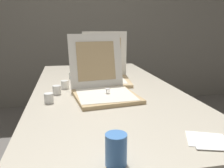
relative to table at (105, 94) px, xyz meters
The scene contains 10 objects.
wall_back 2.02m from the table, 90.00° to the left, with size 10.00×0.10×2.60m, color gray.
table is the anchor object (origin of this frame).
pizza_box_front 0.23m from the table, 102.32° to the right, with size 0.41×0.48×0.37m.
pizza_box_middle 0.20m from the table, 78.28° to the left, with size 0.39×0.40×0.38m.
cup_white_near_center 0.35m from the table, 162.01° to the right, with size 0.05×0.05×0.06m, color white.
cup_white_mid 0.29m from the table, behind, with size 0.05×0.05×0.06m, color white.
cup_white_near_left 0.46m from the table, 143.29° to the right, with size 0.05×0.05×0.06m, color white.
cup_white_far 0.40m from the table, 124.33° to the left, with size 0.05×0.05×0.06m, color white.
cup_printed_front 0.94m from the table, 97.61° to the right, with size 0.07×0.07×0.10m, color #477FCC.
napkin_pile 0.89m from the table, 74.02° to the right, with size 0.18×0.19×0.01m.
Camera 1 is at (-0.26, -1.01, 1.16)m, focal length 37.09 mm.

